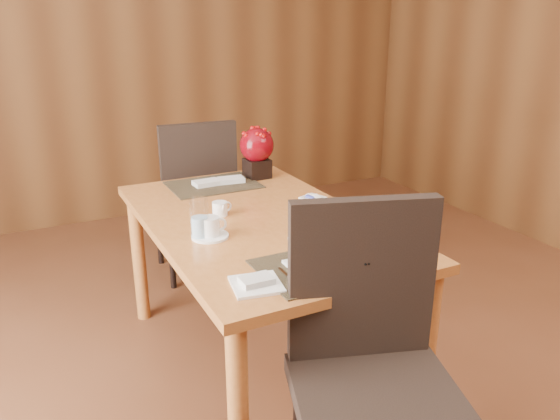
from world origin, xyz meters
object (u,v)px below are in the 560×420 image
sugar_caddy (313,203)px  far_chair (196,191)px  water_glass (199,219)px  creamer_jug (220,209)px  bread_plate (256,285)px  berry_decor (257,150)px  soup_setting (332,258)px  coffee_cup (210,229)px  dining_table (258,239)px  near_chair (371,355)px

sugar_caddy → far_chair: bearing=101.8°
water_glass → creamer_jug: (0.16, 0.21, -0.05)m
bread_plate → berry_decor: bearing=65.3°
soup_setting → coffee_cup: bearing=120.2°
sugar_caddy → far_chair: far_chair is taller
dining_table → berry_decor: 0.69m
bread_plate → near_chair: near_chair is taller
dining_table → far_chair: far_chair is taller
creamer_jug → near_chair: bearing=-92.0°
dining_table → near_chair: 0.88m
bread_plate → far_chair: 1.67m
creamer_jug → sugar_caddy: (0.41, -0.11, -0.00)m
soup_setting → water_glass: size_ratio=1.59×
coffee_cup → berry_decor: 0.88m
water_glass → far_chair: 1.24m
soup_setting → coffee_cup: (-0.26, 0.49, -0.02)m
near_chair → far_chair: (0.08, 1.93, -0.03)m
soup_setting → sugar_caddy: size_ratio=2.85×
soup_setting → creamer_jug: size_ratio=3.12×
water_glass → bread_plate: 0.48m
berry_decor → bread_plate: (-0.53, -1.16, -0.15)m
soup_setting → far_chair: far_chair is taller
coffee_cup → soup_setting: bearing=-61.5°
dining_table → coffee_cup: 0.31m
far_chair → creamer_jug: bearing=82.3°
coffee_cup → near_chair: (0.24, -0.77, -0.19)m
soup_setting → creamer_jug: (-0.14, 0.71, -0.02)m
berry_decor → water_glass: bearing=-129.2°
water_glass → creamer_jug: size_ratio=1.96×
berry_decor → far_chair: size_ratio=0.27×
coffee_cup → creamer_jug: bearing=60.2°
soup_setting → coffee_cup: 0.55m
water_glass → berry_decor: size_ratio=0.61×
dining_table → near_chair: near_chair is taller
dining_table → berry_decor: berry_decor is taller
berry_decor → far_chair: bearing=114.1°
water_glass → far_chair: bearing=72.9°
coffee_cup → near_chair: bearing=-72.8°
water_glass → near_chair: (0.28, -0.78, -0.24)m
dining_table → bread_plate: bread_plate is taller
far_chair → bread_plate: bearing=82.4°
coffee_cup → creamer_jug: (0.13, 0.22, -0.01)m
dining_table → far_chair: (0.06, 1.05, -0.08)m
bread_plate → water_glass: bearing=93.6°
water_glass → near_chair: size_ratio=0.16×
sugar_caddy → bread_plate: bearing=-133.4°
dining_table → bread_plate: (-0.27, -0.58, 0.10)m
bread_plate → coffee_cup: bearing=88.9°
creamer_jug → sugar_caddy: bearing=-23.4°
water_glass → berry_decor: (0.56, 0.69, 0.07)m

